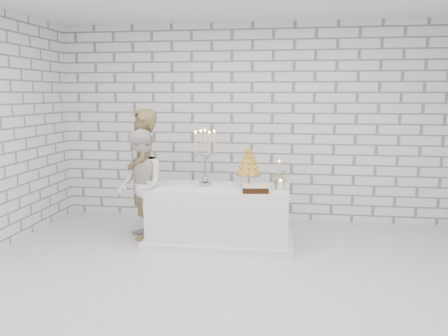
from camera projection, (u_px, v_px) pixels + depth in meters
ground at (231, 282)px, 4.70m from camera, size 6.00×5.00×0.01m
wall_back at (252, 123)px, 6.90m from camera, size 6.00×0.01×3.00m
wall_front at (161, 194)px, 2.02m from camera, size 6.00×0.01×3.00m
cake_table at (219, 215)px, 5.91m from camera, size 1.80×0.80×0.75m
groom at (143, 174)px, 6.07m from camera, size 0.59×0.73×1.75m
bride at (140, 186)px, 5.89m from camera, size 0.87×0.92×1.50m
candelabra at (205, 158)px, 5.88m from camera, size 0.35×0.35×0.75m
croquembouche at (249, 167)px, 5.83m from camera, size 0.42×0.42×0.52m
chocolate_cake at (255, 189)px, 5.54m from camera, size 0.34×0.26×0.08m
pillar_candle at (280, 186)px, 5.64m from camera, size 0.09×0.09×0.12m
extra_taper at (279, 174)px, 5.90m from camera, size 0.07×0.07×0.32m
flowers at (280, 179)px, 5.68m from camera, size 0.29×0.27×0.26m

